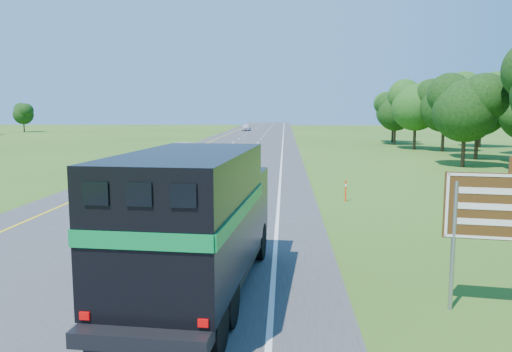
% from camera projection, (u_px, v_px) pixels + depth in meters
% --- Properties ---
extents(road, '(15.00, 260.00, 0.04)m').
position_uv_depth(road, '(236.00, 151.00, 58.82)').
color(road, '#38383A').
rests_on(road, ground).
extents(lane_markings, '(11.15, 260.00, 0.01)m').
position_uv_depth(lane_markings, '(236.00, 151.00, 58.82)').
color(lane_markings, yellow).
rests_on(lane_markings, road).
extents(horse_truck, '(3.39, 8.87, 3.84)m').
position_uv_depth(horse_truck, '(196.00, 219.00, 12.77)').
color(horse_truck, black).
rests_on(horse_truck, road).
extents(white_suv, '(3.22, 6.42, 1.75)m').
position_uv_depth(white_suv, '(182.00, 152.00, 47.27)').
color(white_suv, silver).
rests_on(white_suv, road).
extents(far_car, '(1.86, 4.62, 1.57)m').
position_uv_depth(far_car, '(246.00, 127.00, 114.27)').
color(far_car, silver).
rests_on(far_car, road).
extents(exit_sign, '(2.22, 0.43, 3.81)m').
position_uv_depth(exit_sign, '(495.00, 213.00, 11.76)').
color(exit_sign, gray).
rests_on(exit_sign, ground).
extents(delineator, '(0.09, 0.05, 1.13)m').
position_uv_depth(delineator, '(346.00, 190.00, 26.67)').
color(delineator, red).
rests_on(delineator, ground).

